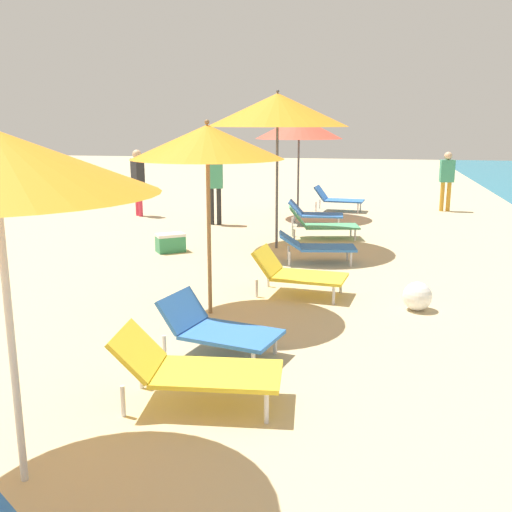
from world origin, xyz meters
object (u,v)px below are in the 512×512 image
object	(u,v)px
beach_ball	(417,296)
lounger_third_shoreside	(297,273)
lounger_fourth_shoreside	(321,224)
umbrella_farthest	(299,128)
lounger_fourth_inland	(316,246)
person_walking_far	(447,176)
lounger_third_inland	(217,328)
lounger_farthest_shoreside	(337,199)
lounger_second_shoreside	(194,368)
lounger_farthest_inland	(314,213)
person_walking_mid	(215,180)
umbrella_fourth	(278,110)
umbrella_third	(207,142)
cooler_box	(170,243)
person_walking_near	(138,176)

from	to	relation	value
beach_ball	lounger_third_shoreside	bearing A→B (deg)	166.84
lounger_fourth_shoreside	umbrella_farthest	world-z (taller)	umbrella_farthest
lounger_fourth_inland	person_walking_far	size ratio (longest dim) A/B	0.87
lounger_third_inland	lounger_farthest_shoreside	size ratio (longest dim) A/B	0.95
lounger_second_shoreside	person_walking_far	bearing A→B (deg)	68.82
lounger_farthest_inland	person_walking_far	world-z (taller)	person_walking_far
lounger_farthest_shoreside	person_walking_mid	distance (m)	3.84
lounger_farthest_inland	lounger_fourth_shoreside	bearing A→B (deg)	-82.49
lounger_fourth_inland	person_walking_mid	world-z (taller)	person_walking_mid
lounger_second_shoreside	umbrella_fourth	world-z (taller)	umbrella_fourth
lounger_fourth_shoreside	lounger_third_inland	bearing A→B (deg)	-106.46
lounger_third_inland	umbrella_fourth	world-z (taller)	umbrella_fourth
umbrella_third	umbrella_farthest	world-z (taller)	umbrella_farthest
beach_ball	umbrella_fourth	bearing A→B (deg)	125.02
umbrella_third	cooler_box	bearing A→B (deg)	117.14
lounger_second_shoreside	person_walking_near	size ratio (longest dim) A/B	0.86
lounger_second_shoreside	person_walking_mid	distance (m)	9.00
cooler_box	lounger_second_shoreside	bearing A→B (deg)	-68.61
person_walking_near	cooler_box	distance (m)	4.55
lounger_farthest_shoreside	beach_ball	size ratio (longest dim) A/B	3.65
lounger_third_shoreside	lounger_third_inland	xyz separation A→B (m)	(-0.52, -2.29, -0.03)
person_walking_far	beach_ball	world-z (taller)	person_walking_far
umbrella_third	person_walking_near	bearing A→B (deg)	118.49
person_walking_far	person_walking_mid	bearing A→B (deg)	-65.72
lounger_third_shoreside	lounger_fourth_inland	size ratio (longest dim) A/B	0.95
lounger_second_shoreside	cooler_box	size ratio (longest dim) A/B	2.37
person_walking_far	beach_ball	bearing A→B (deg)	-14.76
umbrella_farthest	person_walking_near	world-z (taller)	umbrella_farthest
lounger_fourth_shoreside	umbrella_farthest	distance (m)	3.36
umbrella_third	beach_ball	size ratio (longest dim) A/B	6.41
beach_ball	umbrella_farthest	bearing A→B (deg)	109.00
person_walking_mid	cooler_box	bearing A→B (deg)	-12.92
umbrella_fourth	umbrella_third	bearing A→B (deg)	-92.47
lounger_third_inland	cooler_box	world-z (taller)	lounger_third_inland
lounger_farthest_shoreside	beach_ball	world-z (taller)	lounger_farthest_shoreside
lounger_farthest_inland	beach_ball	distance (m)	6.41
beach_ball	lounger_fourth_shoreside	bearing A→B (deg)	109.93
cooler_box	lounger_third_inland	bearing A→B (deg)	-65.13
lounger_third_shoreside	lounger_farthest_inland	world-z (taller)	lounger_third_shoreside
person_walking_far	lounger_third_inland	bearing A→B (deg)	-23.90
umbrella_third	lounger_third_shoreside	size ratio (longest dim) A/B	1.82
lounger_second_shoreside	lounger_fourth_inland	xyz separation A→B (m)	(0.50, 5.32, -0.04)
lounger_third_inland	person_walking_far	size ratio (longest dim) A/B	0.82
umbrella_third	beach_ball	world-z (taller)	umbrella_third
person_walking_far	cooler_box	bearing A→B (deg)	-47.75
lounger_third_inland	beach_ball	xyz separation A→B (m)	(2.10, 1.92, -0.11)
lounger_fourth_shoreside	lounger_farthest_inland	bearing A→B (deg)	88.66
umbrella_fourth	person_walking_mid	bearing A→B (deg)	128.32
person_walking_far	cooler_box	distance (m)	8.41
lounger_farthest_shoreside	lounger_second_shoreside	bearing A→B (deg)	-86.75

